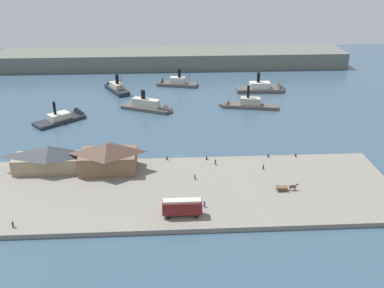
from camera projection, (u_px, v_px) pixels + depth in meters
The scene contains 23 objects.
ground_plane at pixel (179, 156), 134.29m from camera, with size 320.00×320.00×0.00m, color #385166.
quay_promenade at pixel (182, 191), 114.00m from camera, with size 110.00×36.00×1.20m, color gray.
seawall_edge at pixel (180, 160), 130.80m from camera, with size 110.00×0.80×1.00m, color #666159.
ferry_shed_east_terminal at pixel (50, 158), 121.76m from camera, with size 20.26×7.57×7.35m.
ferry_shed_central_terminal at pixel (108, 157), 121.41m from camera, with size 15.58×9.97×8.26m.
street_tram at pixel (182, 206), 101.28m from camera, with size 9.12×2.80×4.30m.
horse_cart at pixel (286, 187), 112.54m from camera, with size 5.65×1.60×1.87m.
pedestrian_near_west_shed at pixel (215, 162), 126.10m from camera, with size 0.42×0.42×1.71m.
pedestrian_near_cart at pixel (13, 225), 97.75m from camera, with size 0.42×0.42×1.68m.
pedestrian_at_waters_edge at pixel (263, 167), 123.34m from camera, with size 0.38×0.38×1.53m.
pedestrian_walking_east at pixel (205, 204), 105.46m from camera, with size 0.42×0.42×1.69m.
pedestrian_near_east_shed at pixel (195, 177), 118.04m from camera, with size 0.39×0.39×1.58m.
mooring_post_east at pixel (167, 159), 128.82m from camera, with size 0.44×0.44×0.90m, color black.
mooring_post_center_east at pixel (296, 155), 130.86m from camera, with size 0.44×0.44×0.90m, color black.
mooring_post_center_west at pixel (268, 156), 130.49m from camera, with size 0.44×0.44×0.90m, color black.
mooring_post_west at pixel (207, 158), 128.98m from camera, with size 0.44×0.44×0.90m, color black.
ferry_moored_west at pixel (243, 104), 174.24m from camera, with size 24.17×9.71×10.69m.
ferry_departing_north at pixel (152, 107), 170.37m from camera, with size 21.63×13.86×9.73m.
ferry_moored_east at pixel (67, 117), 161.57m from camera, with size 19.17×17.66×10.43m.
ferry_approaching_west at pixel (172, 83), 201.23m from camera, with size 20.19×10.06×9.98m.
ferry_mid_harbor at pixel (266, 88), 193.20m from camera, with size 22.05×7.50×10.74m.
ferry_outer_harbor at pixel (115, 88), 193.80m from camera, with size 12.92×18.41×9.46m.
far_headland at pixel (173, 59), 232.84m from camera, with size 180.00×24.00×8.00m, color #60665B.
Camera 1 is at (-3.06, -121.07, 58.25)m, focal length 41.38 mm.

